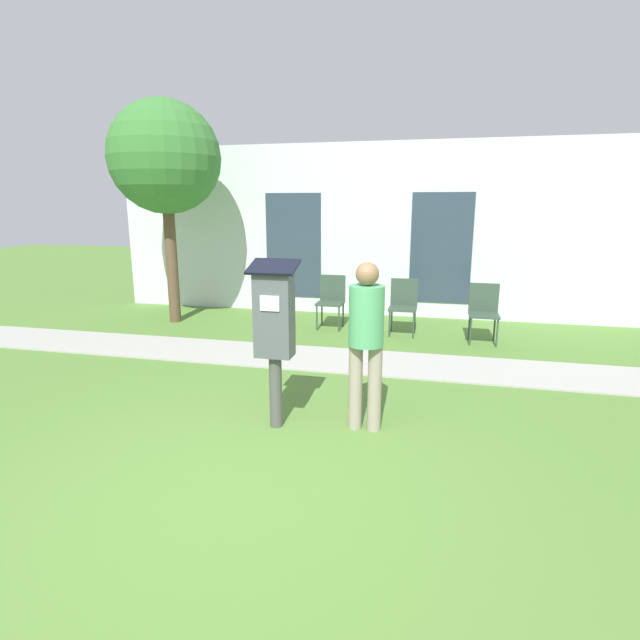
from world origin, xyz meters
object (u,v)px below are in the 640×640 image
(person_standing, at_px, (366,334))
(outdoor_chair_left, at_px, (331,297))
(parking_meter, at_px, (274,323))
(outdoor_chair_middle, at_px, (403,302))
(outdoor_chair_right, at_px, (484,308))

(person_standing, height_order, outdoor_chair_left, person_standing)
(parking_meter, relative_size, outdoor_chair_middle, 1.77)
(outdoor_chair_left, bearing_deg, person_standing, -97.24)
(person_standing, bearing_deg, outdoor_chair_left, 118.72)
(parking_meter, height_order, outdoor_chair_middle, parking_meter)
(parking_meter, bearing_deg, outdoor_chair_right, 59.44)
(person_standing, height_order, outdoor_chair_right, person_standing)
(parking_meter, bearing_deg, person_standing, 9.22)
(outdoor_chair_middle, bearing_deg, outdoor_chair_left, 159.87)
(person_standing, relative_size, outdoor_chair_middle, 1.76)
(outdoor_chair_left, bearing_deg, parking_meter, -109.14)
(outdoor_chair_middle, bearing_deg, outdoor_chair_right, -23.26)
(outdoor_chair_left, xyz_separation_m, outdoor_chair_middle, (1.24, -0.16, 0.00))
(outdoor_chair_left, relative_size, outdoor_chair_right, 1.00)
(person_standing, bearing_deg, parking_meter, -158.54)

